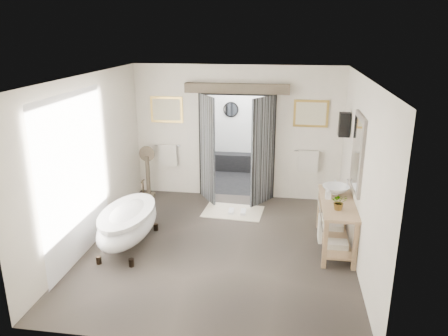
{
  "coord_description": "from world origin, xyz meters",
  "views": [
    {
      "loc": [
        1.09,
        -6.69,
        3.61
      ],
      "look_at": [
        0.0,
        0.6,
        1.25
      ],
      "focal_mm": 35.0,
      "sensor_mm": 36.0,
      "label": 1
    }
  ],
  "objects": [
    {
      "name": "ground_plane",
      "position": [
        0.0,
        0.0,
        0.0
      ],
      "size": [
        5.0,
        5.0,
        0.0
      ],
      "primitive_type": "plane",
      "color": "#50463D"
    },
    {
      "name": "room_shell",
      "position": [
        -0.04,
        -0.12,
        1.86
      ],
      "size": [
        4.52,
        5.02,
        2.91
      ],
      "color": "silver",
      "rests_on": "ground_plane"
    },
    {
      "name": "shower_room",
      "position": [
        0.0,
        3.99,
        0.91
      ],
      "size": [
        2.22,
        2.01,
        2.51
      ],
      "color": "black",
      "rests_on": "ground_plane"
    },
    {
      "name": "back_wall_dressing",
      "position": [
        0.0,
        2.32,
        1.56
      ],
      "size": [
        3.82,
        0.75,
        2.52
      ],
      "color": "black",
      "rests_on": "ground_plane"
    },
    {
      "name": "clawfoot_tub",
      "position": [
        -1.55,
        -0.18,
        0.44
      ],
      "size": [
        0.83,
        1.86,
        0.91
      ],
      "color": "black",
      "rests_on": "ground_plane"
    },
    {
      "name": "vanity",
      "position": [
        1.95,
        0.31,
        0.51
      ],
      "size": [
        0.57,
        1.6,
        0.85
      ],
      "color": "tan",
      "rests_on": "ground_plane"
    },
    {
      "name": "pedestal_mirror",
      "position": [
        -1.93,
        2.09,
        0.51
      ],
      "size": [
        0.35,
        0.23,
        1.18
      ],
      "color": "#4C4030",
      "rests_on": "ground_plane"
    },
    {
      "name": "rug",
      "position": [
        0.05,
        1.55,
        0.01
      ],
      "size": [
        1.25,
        0.88,
        0.01
      ],
      "primitive_type": "cube",
      "rotation": [
        0.0,
        0.0,
        -0.07
      ],
      "color": "beige",
      "rests_on": "ground_plane"
    },
    {
      "name": "slippers",
      "position": [
        0.14,
        1.48,
        0.04
      ],
      "size": [
        0.36,
        0.27,
        0.05
      ],
      "color": "white",
      "rests_on": "rug"
    },
    {
      "name": "basin",
      "position": [
        1.96,
        0.63,
        0.93
      ],
      "size": [
        0.58,
        0.58,
        0.16
      ],
      "primitive_type": "imported",
      "rotation": [
        0.0,
        0.0,
        -0.27
      ],
      "color": "white",
      "rests_on": "vanity"
    },
    {
      "name": "plant",
      "position": [
        1.95,
        -0.05,
        0.98
      ],
      "size": [
        0.25,
        0.22,
        0.27
      ],
      "primitive_type": "imported",
      "rotation": [
        0.0,
        0.0,
        0.04
      ],
      "color": "gray",
      "rests_on": "vanity"
    },
    {
      "name": "soap_bottle_a",
      "position": [
        1.82,
        0.4,
        0.95
      ],
      "size": [
        0.09,
        0.09,
        0.2
      ],
      "primitive_type": "imported",
      "rotation": [
        0.0,
        0.0,
        0.05
      ],
      "color": "gray",
      "rests_on": "vanity"
    },
    {
      "name": "soap_bottle_b",
      "position": [
        1.98,
        0.94,
        0.93
      ],
      "size": [
        0.17,
        0.17,
        0.16
      ],
      "primitive_type": "imported",
      "rotation": [
        0.0,
        0.0,
        -0.43
      ],
      "color": "gray",
      "rests_on": "vanity"
    }
  ]
}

